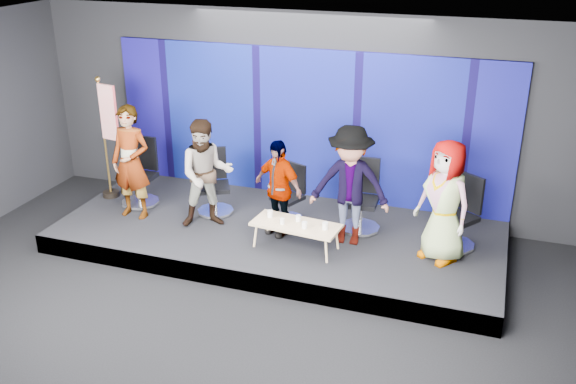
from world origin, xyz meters
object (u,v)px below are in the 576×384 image
(chair_b, at_px, (215,192))
(mug_c, at_px, (298,218))
(panelist_b, at_px, (206,174))
(flag_stand, at_px, (108,136))
(chair_d, at_px, (361,207))
(mug_b, at_px, (282,221))
(panelist_e, at_px, (445,201))
(chair_c, at_px, (289,202))
(panelist_c, at_px, (278,188))
(chair_e, at_px, (458,224))
(coffee_table, at_px, (296,226))
(panelist_a, at_px, (131,162))
(panelist_d, at_px, (350,186))
(mug_a, at_px, (270,214))
(mug_e, at_px, (325,226))
(mug_d, at_px, (304,225))
(chair_a, at_px, (141,183))

(chair_b, bearing_deg, mug_c, -49.85)
(panelist_b, distance_m, flag_stand, 2.11)
(panelist_b, height_order, chair_d, panelist_b)
(panelist_b, xyz_separation_m, mug_b, (1.39, -0.37, -0.44))
(panelist_e, xyz_separation_m, mug_c, (-2.07, -0.28, -0.45))
(chair_c, relative_size, panelist_c, 0.62)
(chair_e, relative_size, coffee_table, 0.82)
(panelist_a, relative_size, chair_e, 1.69)
(chair_c, distance_m, panelist_d, 1.32)
(panelist_e, relative_size, mug_a, 17.70)
(mug_e, bearing_deg, panelist_c, 153.73)
(panelist_e, distance_m, mug_c, 2.14)
(panelist_d, bearing_deg, mug_c, -154.41)
(chair_b, relative_size, mug_d, 11.06)
(chair_d, relative_size, panelist_d, 0.62)
(panelist_c, bearing_deg, mug_e, -3.82)
(mug_e, bearing_deg, mug_d, -168.32)
(mug_b, distance_m, flag_stand, 3.60)
(panelist_a, xyz_separation_m, coffee_table, (2.89, -0.24, -0.57))
(panelist_b, relative_size, panelist_d, 0.95)
(mug_e, bearing_deg, panelist_b, 170.51)
(mug_b, bearing_deg, coffee_table, 18.88)
(chair_a, xyz_separation_m, mug_a, (2.60, -0.61, 0.07))
(chair_a, xyz_separation_m, panelist_c, (2.63, -0.32, 0.38))
(panelist_e, bearing_deg, chair_c, -157.57)
(chair_b, bearing_deg, mug_b, -57.31)
(chair_e, bearing_deg, mug_a, -130.54)
(chair_d, distance_m, mug_a, 1.49)
(panelist_c, bearing_deg, panelist_a, -153.81)
(chair_b, xyz_separation_m, mug_e, (2.15, -0.83, 0.10))
(panelist_a, bearing_deg, panelist_b, 4.91)
(mug_e, bearing_deg, mug_c, 163.78)
(chair_a, distance_m, mug_b, 2.96)
(panelist_b, height_order, coffee_table, panelist_b)
(chair_a, relative_size, panelist_a, 0.62)
(chair_a, bearing_deg, panelist_c, -4.89)
(chair_a, relative_size, mug_c, 12.45)
(chair_c, bearing_deg, mug_c, -40.46)
(panelist_d, relative_size, mug_c, 19.83)
(chair_e, relative_size, mug_b, 13.07)
(panelist_b, relative_size, mug_a, 17.30)
(chair_a, distance_m, chair_d, 3.83)
(mug_a, bearing_deg, panelist_b, 169.93)
(panelist_c, xyz_separation_m, flag_stand, (-3.20, 0.36, 0.38))
(chair_c, height_order, flag_stand, flag_stand)
(coffee_table, height_order, flag_stand, flag_stand)
(chair_a, xyz_separation_m, panelist_e, (5.12, -0.34, 0.52))
(panelist_d, height_order, mug_b, panelist_d)
(panelist_b, height_order, mug_b, panelist_b)
(chair_a, distance_m, chair_e, 5.33)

